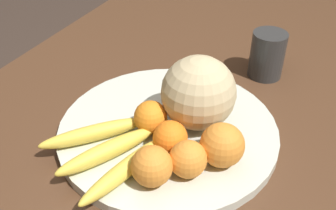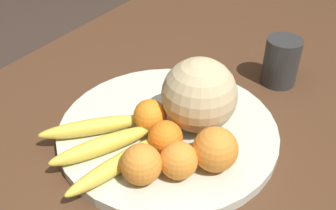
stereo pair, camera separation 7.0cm
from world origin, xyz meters
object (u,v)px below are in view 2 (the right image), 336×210
(orange_mid_center, at_px, (149,115))
(ceramic_mug, at_px, (282,61))
(orange_back_left, at_px, (141,164))
(kitchen_table, at_px, (173,146))
(orange_back_right, at_px, (165,138))
(fruit_bowl, at_px, (168,130))
(orange_front_right, at_px, (179,160))
(melon, at_px, (199,95))
(orange_front_left, at_px, (215,149))
(banana_bunch, at_px, (105,144))

(orange_mid_center, xyz_separation_m, ceramic_mug, (0.31, -0.14, 0.00))
(orange_back_left, height_order, ceramic_mug, ceramic_mug)
(kitchen_table, bearing_deg, orange_back_right, -153.45)
(kitchen_table, bearing_deg, orange_mid_center, 177.82)
(fruit_bowl, bearing_deg, ceramic_mug, -20.64)
(kitchen_table, height_order, orange_back_left, orange_back_left)
(orange_front_right, bearing_deg, orange_mid_center, 57.21)
(kitchen_table, height_order, fruit_bowl, fruit_bowl)
(ceramic_mug, bearing_deg, melon, 165.58)
(orange_front_left, relative_size, orange_front_right, 1.20)
(orange_front_left, bearing_deg, orange_mid_center, 82.10)
(orange_front_right, bearing_deg, kitchen_table, 35.33)
(banana_bunch, bearing_deg, melon, 174.77)
(kitchen_table, height_order, orange_mid_center, orange_mid_center)
(fruit_bowl, height_order, orange_front_left, orange_front_left)
(melon, distance_m, banana_bunch, 0.19)
(orange_back_left, relative_size, orange_back_right, 1.10)
(orange_back_right, bearing_deg, orange_mid_center, 59.86)
(ceramic_mug, bearing_deg, orange_front_left, -178.28)
(banana_bunch, bearing_deg, orange_back_left, 107.29)
(orange_front_left, bearing_deg, kitchen_table, 55.67)
(melon, xyz_separation_m, orange_front_right, (-0.13, -0.04, -0.04))
(orange_front_right, bearing_deg, orange_back_left, 133.11)
(banana_bunch, bearing_deg, fruit_bowl, -177.34)
(orange_mid_center, bearing_deg, orange_front_right, -122.79)
(fruit_bowl, height_order, orange_mid_center, orange_mid_center)
(kitchen_table, xyz_separation_m, orange_front_right, (-0.15, -0.10, 0.13))
(fruit_bowl, xyz_separation_m, orange_back_left, (-0.13, -0.04, 0.04))
(kitchen_table, relative_size, orange_mid_center, 27.44)
(orange_front_left, distance_m, orange_back_left, 0.12)
(orange_mid_center, bearing_deg, banana_bunch, 163.16)
(banana_bunch, xyz_separation_m, orange_front_right, (0.02, -0.13, 0.01))
(kitchen_table, relative_size, fruit_bowl, 4.09)
(fruit_bowl, relative_size, orange_mid_center, 6.70)
(orange_front_left, bearing_deg, orange_back_left, 137.00)
(orange_front_left, height_order, orange_mid_center, orange_front_left)
(orange_front_right, distance_m, orange_mid_center, 0.13)
(fruit_bowl, xyz_separation_m, banana_bunch, (-0.11, 0.05, 0.02))
(orange_back_right, bearing_deg, orange_front_left, -81.03)
(orange_back_left, bearing_deg, orange_front_right, -46.89)
(orange_back_left, bearing_deg, fruit_bowl, 15.48)
(orange_mid_center, relative_size, ceramic_mug, 0.52)
(melon, relative_size, banana_bunch, 0.59)
(melon, distance_m, orange_back_left, 0.17)
(orange_back_left, distance_m, ceramic_mug, 0.43)
(orange_front_right, height_order, orange_back_right, orange_front_right)
(orange_back_left, bearing_deg, orange_back_right, 3.47)
(melon, distance_m, orange_back_right, 0.10)
(orange_front_right, xyz_separation_m, orange_back_left, (-0.04, 0.04, 0.00))
(fruit_bowl, xyz_separation_m, orange_front_left, (-0.04, -0.12, 0.05))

